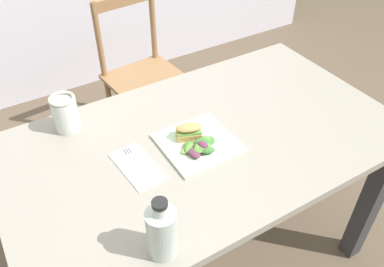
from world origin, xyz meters
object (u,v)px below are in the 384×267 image
at_px(dining_table, 204,163).
at_px(chair_wooden_far, 143,76).
at_px(sandwich_half_front, 189,131).
at_px(plate_lunch, 198,143).
at_px(bottle_cold_brew, 162,234).
at_px(fork_on_napkin, 135,162).
at_px(mason_jar_iced_tea, 66,115).

xyz_separation_m(dining_table, chair_wooden_far, (0.18, 0.91, -0.17)).
bearing_deg(dining_table, sandwich_half_front, 161.28).
height_order(dining_table, plate_lunch, plate_lunch).
relative_size(plate_lunch, sandwich_half_front, 2.49).
bearing_deg(bottle_cold_brew, fork_on_napkin, 77.63).
xyz_separation_m(bottle_cold_brew, mason_jar_iced_tea, (-0.05, 0.62, -0.01)).
height_order(bottle_cold_brew, mason_jar_iced_tea, bottle_cold_brew).
xyz_separation_m(chair_wooden_far, plate_lunch, (-0.22, -0.93, 0.30)).
relative_size(sandwich_half_front, bottle_cold_brew, 0.51).
xyz_separation_m(plate_lunch, fork_on_napkin, (-0.22, 0.03, 0.00)).
height_order(plate_lunch, mason_jar_iced_tea, mason_jar_iced_tea).
height_order(sandwich_half_front, mason_jar_iced_tea, mason_jar_iced_tea).
bearing_deg(plate_lunch, mason_jar_iced_tea, 138.23).
bearing_deg(dining_table, chair_wooden_far, 79.10).
height_order(chair_wooden_far, plate_lunch, chair_wooden_far).
distance_m(dining_table, fork_on_napkin, 0.29).
relative_size(dining_table, mason_jar_iced_tea, 10.27).
bearing_deg(plate_lunch, sandwich_half_front, 109.50).
relative_size(plate_lunch, mason_jar_iced_tea, 1.81).
bearing_deg(mason_jar_iced_tea, dining_table, -36.90).
distance_m(dining_table, mason_jar_iced_tea, 0.52).
xyz_separation_m(chair_wooden_far, mason_jar_iced_tea, (-0.56, -0.62, 0.35)).
relative_size(sandwich_half_front, mason_jar_iced_tea, 0.73).
bearing_deg(chair_wooden_far, dining_table, -100.90).
distance_m(plate_lunch, bottle_cold_brew, 0.43).
height_order(dining_table, chair_wooden_far, chair_wooden_far).
relative_size(sandwich_half_front, fork_on_napkin, 0.53).
distance_m(plate_lunch, fork_on_napkin, 0.22).
distance_m(sandwich_half_front, bottle_cold_brew, 0.44).
bearing_deg(sandwich_half_front, dining_table, -18.72).
bearing_deg(mason_jar_iced_tea, plate_lunch, -41.77).
height_order(chair_wooden_far, bottle_cold_brew, bottle_cold_brew).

